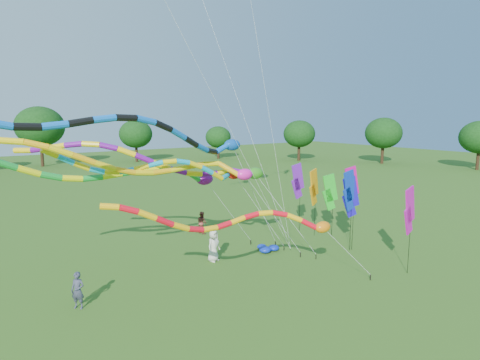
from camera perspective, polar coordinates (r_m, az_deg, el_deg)
ground at (r=19.89m, az=9.50°, el=-14.87°), size 160.00×160.00×0.00m
tree_ring at (r=20.06m, az=4.92°, el=1.52°), size 112.97×117.81×9.60m
tube_kite_red at (r=17.17m, az=1.71°, el=-5.97°), size 12.05×2.45×5.49m
tube_kite_orange at (r=19.15m, az=-12.11°, el=2.14°), size 15.69×2.52×7.83m
tube_kite_purple at (r=20.74m, az=-9.61°, el=2.34°), size 13.75×6.60×7.42m
tube_kite_blue at (r=17.77m, az=-10.59°, el=6.13°), size 15.54×3.97×8.79m
tube_kite_cyan at (r=19.94m, az=-8.96°, el=1.48°), size 12.57×1.48×7.16m
tube_kite_green at (r=20.48m, az=-16.23°, el=1.00°), size 15.82×1.22×7.57m
banner_pole_blue_b at (r=24.67m, az=15.44°, el=-2.34°), size 1.13×0.45×4.54m
banner_pole_blue_a at (r=24.39m, az=15.31°, el=-1.50°), size 1.16×0.11×4.95m
banner_pole_violet at (r=27.85m, az=8.20°, el=-0.17°), size 1.16×0.09×4.86m
banner_pole_magenta_a at (r=21.81m, az=22.96°, el=-4.05°), size 1.16×0.27×4.61m
banner_pole_magenta_b at (r=25.64m, az=15.57°, el=-0.84°), size 1.16×0.29×5.02m
banner_pole_orange at (r=27.03m, az=10.47°, el=-1.02°), size 1.13×0.42×4.62m
banner_pole_green at (r=27.26m, az=12.66°, el=-1.71°), size 1.13×0.43×4.28m
blue_nylon_heap at (r=24.34m, az=3.56°, el=-9.69°), size 1.10×1.41×0.44m
person_a at (r=22.66m, az=-3.79°, el=-9.30°), size 1.02×0.84×1.78m
person_b at (r=18.72m, az=-22.07°, el=-14.35°), size 0.68×0.68×1.59m
person_c at (r=27.92m, az=-5.44°, el=-6.03°), size 0.67×0.81×1.53m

